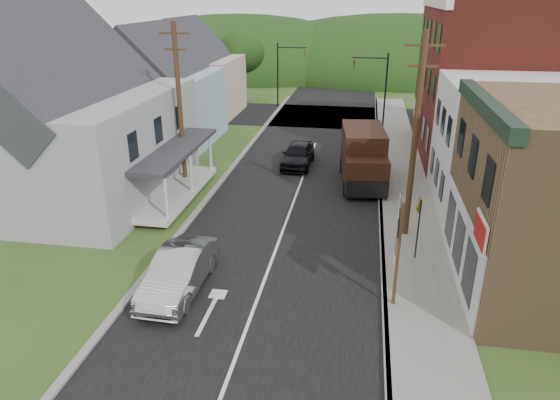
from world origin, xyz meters
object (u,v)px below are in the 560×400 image
at_px(silver_sedan, 179,272).
at_px(delivery_van, 363,157).
at_px(dark_sedan, 298,155).
at_px(route_sign_cluster, 398,240).
at_px(warning_sign, 419,219).

distance_m(silver_sedan, delivery_van, 14.22).
distance_m(dark_sedan, delivery_van, 4.95).
bearing_deg(dark_sedan, silver_sedan, -97.39).
bearing_deg(dark_sedan, delivery_van, -30.79).
xyz_separation_m(dark_sedan, route_sign_cluster, (5.38, -14.95, 1.90)).
height_order(silver_sedan, delivery_van, delivery_van).
relative_size(silver_sedan, warning_sign, 1.71).
bearing_deg(warning_sign, silver_sedan, -136.20).
distance_m(route_sign_cluster, warning_sign, 3.73).
height_order(silver_sedan, warning_sign, warning_sign).
relative_size(dark_sedan, route_sign_cluster, 1.15).
distance_m(dark_sedan, warning_sign, 13.19).
bearing_deg(delivery_van, route_sign_cluster, -90.07).
distance_m(dark_sedan, route_sign_cluster, 16.00).
xyz_separation_m(delivery_van, route_sign_cluster, (1.26, -12.35, 1.05)).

